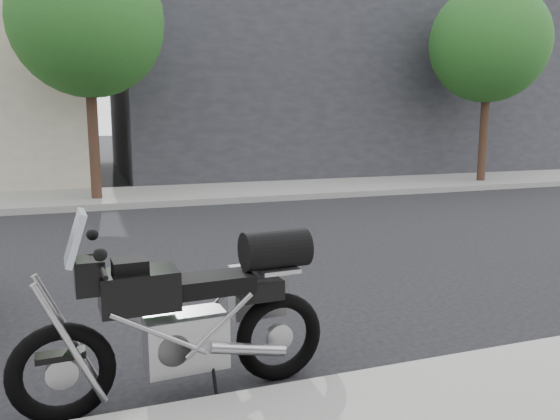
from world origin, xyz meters
The scene contains 6 objects.
ground centered at (0.00, 0.00, 0.00)m, with size 120.00×120.00×0.00m, color black.
far_sidewalk centered at (0.00, -6.50, 0.07)m, with size 44.00×3.00×0.15m, color gray.
far_building_dark centered at (-7.00, -13.50, 3.50)m, with size 16.00×11.00×7.00m.
street_tree_left centered at (-9.00, -6.00, 4.14)m, with size 3.40×3.40×5.70m.
street_tree_mid centered at (2.00, -6.00, 4.14)m, with size 3.40×3.40×5.70m.
motorcycle centered at (1.51, 3.66, 0.61)m, with size 2.25×0.80×1.42m.
Camera 1 is at (2.21, 7.37, 2.00)m, focal length 35.00 mm.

